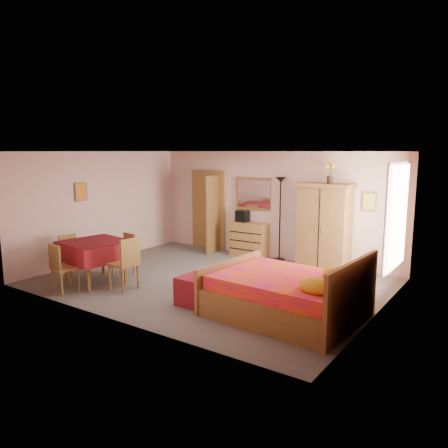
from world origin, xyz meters
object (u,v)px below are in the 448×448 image
Objects in this scene: bench at (212,284)px; sunflower_vase at (330,173)px; chest_of_drawers at (250,239)px; stereo at (242,216)px; chair_east at (123,263)px; chair_south at (65,267)px; chair_west at (73,257)px; floor_lamp at (280,219)px; dining_table at (96,262)px; wall_mirror at (254,194)px; wardrobe at (324,227)px; chair_north at (123,255)px; bed at (285,283)px.

sunflower_vase is at bearing 71.35° from bench.
chest_of_drawers is 3.00× the size of stereo.
chest_of_drawers is 3.66m from chair_east.
chair_south is (-2.43, -1.30, 0.22)m from bench.
chair_west is at bearing 144.22° from chair_south.
floor_lamp is at bearing 72.78° from chair_south.
dining_table is at bearing -166.18° from bench.
dining_table is 1.14× the size of chair_east.
chest_of_drawers is 1.14m from wall_mirror.
floor_lamp reaches higher than dining_table.
wardrobe reaches higher than chair_west.
wall_mirror is 0.54× the size of wardrobe.
wall_mirror is at bearing 70.27° from dining_table.
chair_north is at bearing -116.71° from chest_of_drawers.
chair_north is at bearing 96.88° from chair_south.
floor_lamp is 4.34m from dining_table.
dining_table is at bearing 98.74° from chair_south.
chest_of_drawers is 3.99m from bed.
chair_west is (-1.82, -3.69, -0.55)m from stereo.
floor_lamp is 4.95m from chair_south.
bench is (1.05, -3.24, -1.31)m from wall_mirror.
floor_lamp is 2.29× the size of chair_north.
wardrobe reaches higher than dining_table.
floor_lamp reaches higher than stereo.
wall_mirror is 0.45× the size of bed.
chair_west is (-0.67, -0.04, 0.02)m from dining_table.
wardrobe reaches higher than chair_east.
wardrobe is at bearing -131.00° from chair_north.
chair_west is (-4.10, -3.60, -1.70)m from sunflower_vase.
stereo is at bearing 112.81° from bench.
wall_mirror is (0.00, 0.21, 1.12)m from chest_of_drawers.
chair_west is at bearing -127.15° from floor_lamp.
sunflower_vase is 3.44m from bed.
wall_mirror is at bearing 131.06° from bed.
sunflower_vase is at bearing 134.95° from chair_west.
chair_south is 1.37m from chair_north.
wall_mirror is at bearing 39.80° from stereo.
stereo reaches higher than chair_west.
sunflower_vase is at bearing -6.92° from floor_lamp.
chest_of_drawers is 0.39× the size of bed.
bed is at bearing -1.56° from bench.
chair_north is 1.01m from chair_west.
chest_of_drawers is at bearing 154.54° from chair_west.
chest_of_drawers reaches higher than bench.
sunflower_vase is at bearing 102.58° from bed.
chest_of_drawers is 1.03× the size of chair_north.
chair_east is at bearing -102.88° from wall_mirror.
chair_east is at bearing 1.52° from dining_table.
wardrobe is at bearing -178.61° from sunflower_vase.
chair_west is at bearing -136.76° from wardrobe.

